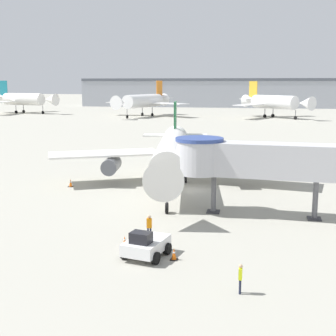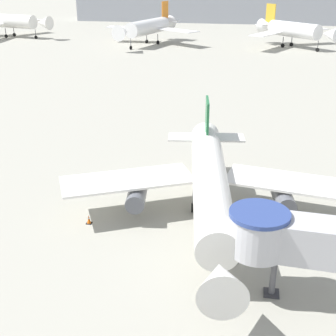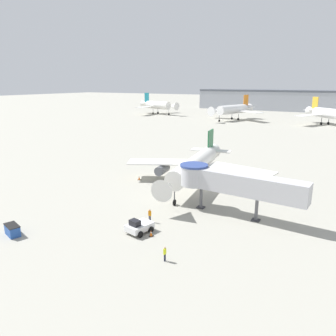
# 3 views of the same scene
# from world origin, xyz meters

# --- Properties ---
(ground_plane) EXTENTS (800.00, 800.00, 0.00)m
(ground_plane) POSITION_xyz_m (0.00, 0.00, 0.00)
(ground_plane) COLOR #9E9B8E
(main_airplane) EXTENTS (27.89, 28.67, 8.71)m
(main_airplane) POSITION_xyz_m (-1.97, 1.29, 3.71)
(main_airplane) COLOR white
(main_airplane) RESTS_ON ground_plane
(jet_bridge) EXTENTS (18.20, 4.38, 6.46)m
(jet_bridge) POSITION_xyz_m (7.86, -8.47, 4.78)
(jet_bridge) COLOR #B7B7BC
(jet_bridge) RESTS_ON ground_plane
(pushback_tug_white) EXTENTS (2.99, 3.66, 1.85)m
(pushback_tug_white) POSITION_xyz_m (0.20, -19.57, 0.81)
(pushback_tug_white) COLOR silver
(pushback_tug_white) RESTS_ON ground_plane
(service_container_blue) EXTENTS (2.72, 1.97, 1.32)m
(service_container_blue) POSITION_xyz_m (-12.76, -27.84, 0.67)
(service_container_blue) COLOR #234C9E
(service_container_blue) RESTS_ON ground_plane
(traffic_cone_apron_front) EXTENTS (0.47, 0.47, 0.77)m
(traffic_cone_apron_front) POSITION_xyz_m (2.08, -19.71, 0.37)
(traffic_cone_apron_front) COLOR black
(traffic_cone_apron_front) RESTS_ON ground_plane
(traffic_cone_port_wing) EXTENTS (0.51, 0.51, 0.84)m
(traffic_cone_port_wing) POSITION_xyz_m (-12.67, -0.98, 0.40)
(traffic_cone_port_wing) COLOR black
(traffic_cone_port_wing) RESTS_ON ground_plane
(traffic_cone_near_nose) EXTENTS (0.42, 0.42, 0.69)m
(traffic_cone_near_nose) POSITION_xyz_m (-1.71, -17.81, 0.33)
(traffic_cone_near_nose) COLOR black
(traffic_cone_near_nose) RESTS_ON ground_plane
(ground_crew_marshaller) EXTENTS (0.22, 0.32, 1.65)m
(ground_crew_marshaller) POSITION_xyz_m (6.38, -23.77, 0.95)
(ground_crew_marshaller) COLOR #1E2338
(ground_crew_marshaller) RESTS_ON ground_plane
(ground_crew_wing_walker) EXTENTS (0.36, 0.24, 1.83)m
(ground_crew_wing_walker) POSITION_xyz_m (-0.34, -16.27, 1.06)
(ground_crew_wing_walker) COLOR #1E2338
(ground_crew_wing_walker) RESTS_ON ground_plane
(background_jet_teal_tail) EXTENTS (27.92, 28.97, 11.90)m
(background_jet_teal_tail) POSITION_xyz_m (-78.48, 112.52, 5.19)
(background_jet_teal_tail) COLOR white
(background_jet_teal_tail) RESTS_ON ground_plane
(background_jet_orange_tail) EXTENTS (29.81, 30.80, 11.85)m
(background_jet_orange_tail) POSITION_xyz_m (-30.67, 104.99, 5.17)
(background_jet_orange_tail) COLOR white
(background_jet_orange_tail) RESTS_ON ground_plane
(background_jet_gold_tail) EXTENTS (24.67, 24.68, 11.61)m
(background_jet_gold_tail) POSITION_xyz_m (11.29, 106.78, 5.07)
(background_jet_gold_tail) COLOR white
(background_jet_gold_tail) RESTS_ON ground_plane
(terminal_building) EXTENTS (167.96, 18.49, 13.11)m
(terminal_building) POSITION_xyz_m (7.67, 175.00, 6.57)
(terminal_building) COLOR #999EA8
(terminal_building) RESTS_ON ground_plane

